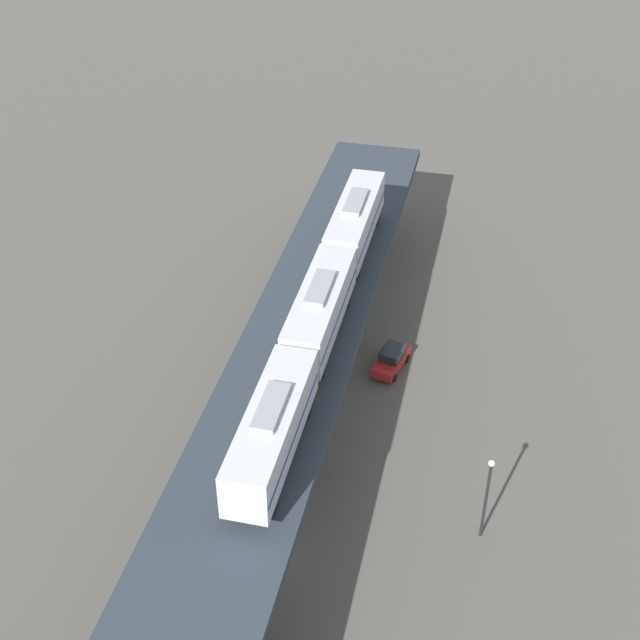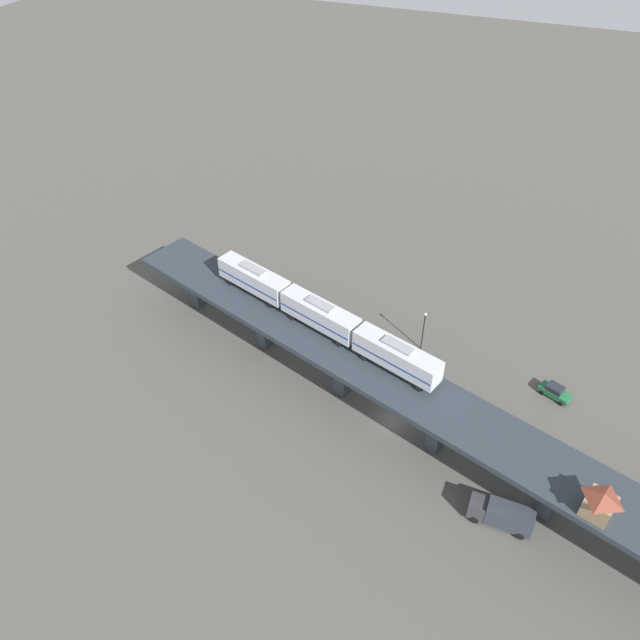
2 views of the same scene
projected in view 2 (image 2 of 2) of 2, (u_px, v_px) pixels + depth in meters
The scene contains 8 objects.
ground_plane at pixel (392, 421), 83.31m from camera, with size 400.00×400.00×0.00m, color #4C4944.
elevated_viaduct at pixel (395, 386), 79.10m from camera, with size 38.11×89.66×7.72m.
subway_train at pixel (320, 314), 84.22m from camera, with size 14.85×36.06×4.45m.
signal_hut at pixel (600, 503), 62.76m from camera, with size 4.10×4.10×3.40m.
street_car_red at pixel (303, 328), 96.28m from camera, with size 3.88×4.68×1.89m.
street_car_green at pixel (555, 392), 86.05m from camera, with size 3.43×4.75×1.89m.
delivery_truck at pixel (502, 515), 70.52m from camera, with size 2.59×7.27×3.20m.
street_lamp at pixel (424, 328), 91.40m from camera, with size 0.44×0.44×6.94m.
Camera 2 is at (54.48, 10.64, 64.29)m, focal length 35.00 mm.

